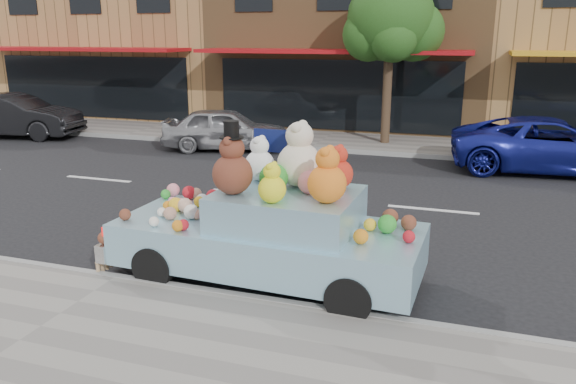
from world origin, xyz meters
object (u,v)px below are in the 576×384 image
at_px(street_tree, 391,25).
at_px(art_car, 270,226).
at_px(car_dark, 14,116).
at_px(car_silver, 226,129).
at_px(car_blue, 552,145).

xyz_separation_m(street_tree, art_car, (0.01, -10.74, -2.88)).
bearing_deg(art_car, street_tree, 92.19).
relative_size(car_dark, art_car, 0.99).
xyz_separation_m(street_tree, car_dark, (-12.37, -2.49, -2.95)).
distance_m(car_silver, art_car, 9.68).
xyz_separation_m(street_tree, car_silver, (-4.57, -2.21, -3.04)).
bearing_deg(car_blue, car_silver, 85.55).
bearing_deg(car_silver, car_dark, 76.26).
height_order(street_tree, car_blue, street_tree).
bearing_deg(street_tree, car_blue, -25.80).
height_order(car_silver, car_blue, car_blue).
relative_size(car_silver, car_blue, 0.76).
bearing_deg(art_car, car_blue, 64.01).
xyz_separation_m(car_blue, art_car, (-4.56, -8.53, 0.12)).
xyz_separation_m(car_silver, car_dark, (-7.80, -0.28, 0.09)).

